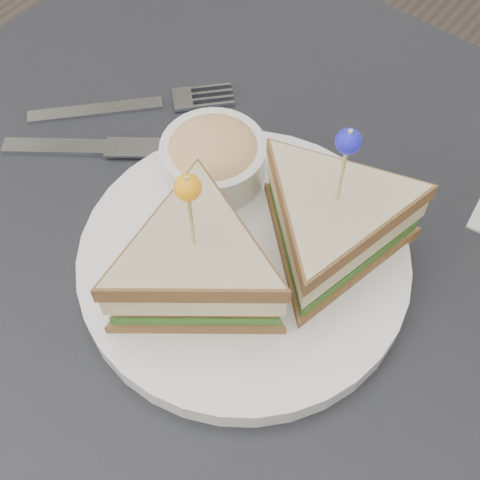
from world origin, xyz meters
name	(u,v)px	position (x,y,z in m)	size (l,w,h in m)	color
table	(225,314)	(0.00, 0.00, 0.67)	(0.80, 0.80, 0.75)	black
plate_meal	(254,239)	(0.02, 0.02, 0.80)	(0.32, 0.32, 0.17)	white
cutlery_fork	(142,104)	(-0.19, 0.10, 0.75)	(0.16, 0.17, 0.01)	silver
cutlery_knife	(117,148)	(-0.17, 0.04, 0.75)	(0.21, 0.16, 0.01)	#B3B7BE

